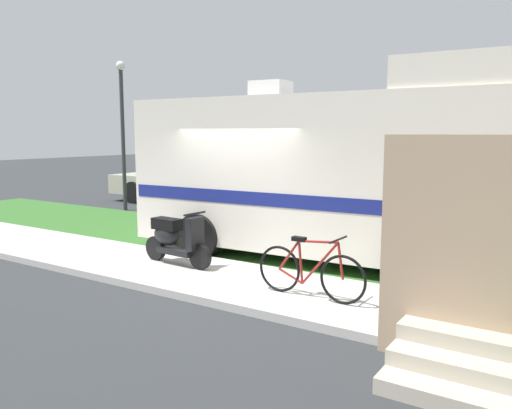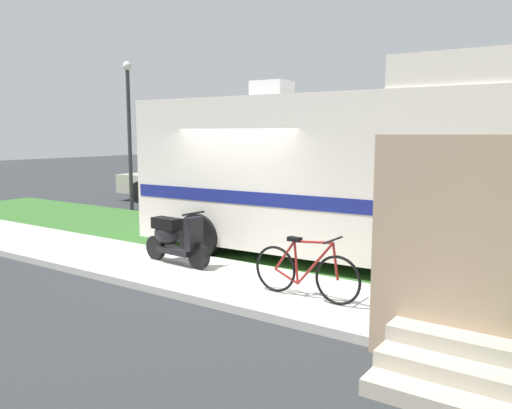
{
  "view_description": "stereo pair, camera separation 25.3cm",
  "coord_description": "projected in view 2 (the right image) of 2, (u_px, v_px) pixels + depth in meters",
  "views": [
    {
      "loc": [
        5.33,
        -7.65,
        2.41
      ],
      "look_at": [
        0.15,
        0.3,
        1.1
      ],
      "focal_mm": 36.13,
      "sensor_mm": 36.0,
      "label": 1
    },
    {
      "loc": [
        5.54,
        -7.51,
        2.41
      ],
      "look_at": [
        0.15,
        0.3,
        1.1
      ],
      "focal_mm": 36.13,
      "sensor_mm": 36.0,
      "label": 2
    }
  ],
  "objects": [
    {
      "name": "bicycle",
      "position": [
        305.0,
        272.0,
        7.17
      ],
      "size": [
        1.68,
        0.52,
        0.89
      ],
      "color": "black",
      "rests_on": "ground"
    },
    {
      "name": "scooter",
      "position": [
        174.0,
        238.0,
        9.09
      ],
      "size": [
        1.55,
        0.5,
        0.97
      ],
      "color": "black",
      "rests_on": "ground"
    },
    {
      "name": "porch_steps",
      "position": [
        469.0,
        282.0,
        5.05
      ],
      "size": [
        2.0,
        1.26,
        2.4
      ],
      "color": "#BCB29E",
      "rests_on": "ground"
    },
    {
      "name": "sidewalk",
      "position": [
        198.0,
        276.0,
        8.58
      ],
      "size": [
        24.0,
        2.0,
        0.12
      ],
      "color": "beige",
      "rests_on": "ground"
    },
    {
      "name": "street_lamp_post",
      "position": [
        129.0,
        122.0,
        16.04
      ],
      "size": [
        0.28,
        0.28,
        4.61
      ],
      "color": "#333338",
      "rests_on": "ground"
    },
    {
      "name": "pickup_truck_near",
      "position": [
        212.0,
        175.0,
        17.51
      ],
      "size": [
        5.8,
        2.38,
        1.88
      ],
      "color": "#B7B29E",
      "rests_on": "ground"
    },
    {
      "name": "grass_strip",
      "position": [
        283.0,
        248.0,
        10.79
      ],
      "size": [
        24.0,
        3.4,
        0.08
      ],
      "color": "#336628",
      "rests_on": "ground"
    },
    {
      "name": "ground_plane",
      "position": [
        240.0,
        264.0,
        9.57
      ],
      "size": [
        80.0,
        80.0,
        0.0
      ],
      "primitive_type": "plane",
      "color": "#2D3033"
    },
    {
      "name": "motorhome_rv",
      "position": [
        324.0,
        171.0,
        9.72
      ],
      "size": [
        7.01,
        2.99,
        3.57
      ],
      "color": "silver",
      "rests_on": "ground"
    },
    {
      "name": "bottle_green",
      "position": [
        506.0,
        318.0,
        6.13
      ],
      "size": [
        0.07,
        0.07,
        0.27
      ],
      "color": "navy",
      "rests_on": "ground"
    }
  ]
}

